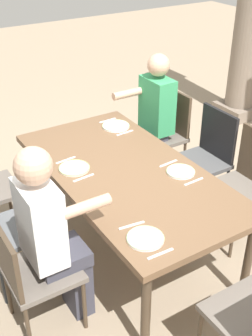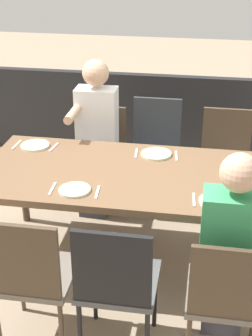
{
  "view_description": "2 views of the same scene",
  "coord_description": "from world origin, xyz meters",
  "px_view_note": "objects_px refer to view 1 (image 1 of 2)",
  "views": [
    {
      "loc": [
        2.34,
        -1.46,
        2.42
      ],
      "look_at": [
        0.1,
        -0.06,
        0.84
      ],
      "focal_mm": 46.61,
      "sensor_mm": 36.0,
      "label": 1
    },
    {
      "loc": [
        -0.57,
        3.09,
        2.33
      ],
      "look_at": [
        -0.04,
        -0.04,
        0.76
      ],
      "focal_mm": 54.11,
      "sensor_mm": 36.0,
      "label": 2
    }
  ],
  "objects_px": {
    "chair_mid_south": "(2,224)",
    "diner_man_white": "(151,118)",
    "plate_1": "(74,168)",
    "plate_3": "(145,238)",
    "diner_woman_green": "(52,234)",
    "chair_west_north": "(165,130)",
    "chair_east_north": "(246,180)",
    "dining_table": "(126,177)",
    "plate_0": "(116,126)",
    "chair_mid_north": "(206,154)",
    "chair_east_south": "(30,270)",
    "plate_2": "(181,171)"
  },
  "relations": [
    {
      "from": "chair_east_south",
      "to": "diner_woman_green",
      "type": "height_order",
      "value": "diner_woman_green"
    },
    {
      "from": "chair_west_north",
      "to": "plate_2",
      "type": "bearing_deg",
      "value": -31.16
    },
    {
      "from": "diner_man_white",
      "to": "plate_0",
      "type": "xyz_separation_m",
      "value": [
        0.07,
        -0.43,
        0.06
      ]
    },
    {
      "from": "chair_mid_north",
      "to": "plate_2",
      "type": "relative_size",
      "value": 4.42
    },
    {
      "from": "diner_woman_green",
      "to": "chair_east_south",
      "type": "bearing_deg",
      "value": -90.98
    },
    {
      "from": "plate_1",
      "to": "chair_east_south",
      "type": "bearing_deg",
      "value": -46.8
    },
    {
      "from": "chair_east_south",
      "to": "diner_woman_green",
      "type": "distance_m",
      "value": 0.27
    },
    {
      "from": "plate_2",
      "to": "plate_3",
      "type": "bearing_deg",
      "value": -52.85
    },
    {
      "from": "plate_0",
      "to": "dining_table",
      "type": "bearing_deg",
      "value": -24.82
    },
    {
      "from": "dining_table",
      "to": "plate_2",
      "type": "xyz_separation_m",
      "value": [
        0.24,
        0.32,
        0.07
      ]
    },
    {
      "from": "chair_west_north",
      "to": "chair_mid_south",
      "type": "relative_size",
      "value": 0.96
    },
    {
      "from": "plate_3",
      "to": "plate_0",
      "type": "bearing_deg",
      "value": 155.73
    },
    {
      "from": "plate_0",
      "to": "plate_3",
      "type": "distance_m",
      "value": 1.54
    },
    {
      "from": "dining_table",
      "to": "plate_2",
      "type": "bearing_deg",
      "value": 53.45
    },
    {
      "from": "chair_mid_south",
      "to": "diner_man_white",
      "type": "relative_size",
      "value": 0.72
    },
    {
      "from": "chair_mid_south",
      "to": "chair_east_north",
      "type": "xyz_separation_m",
      "value": [
        0.49,
        1.85,
        0.0
      ]
    },
    {
      "from": "dining_table",
      "to": "plate_2",
      "type": "height_order",
      "value": "plate_2"
    },
    {
      "from": "chair_east_south",
      "to": "diner_woman_green",
      "type": "bearing_deg",
      "value": 89.02
    },
    {
      "from": "chair_west_north",
      "to": "chair_mid_north",
      "type": "distance_m",
      "value": 0.6
    },
    {
      "from": "chair_west_north",
      "to": "plate_1",
      "type": "height_order",
      "value": "chair_west_north"
    },
    {
      "from": "chair_west_north",
      "to": "chair_east_south",
      "type": "xyz_separation_m",
      "value": [
        1.09,
        -1.83,
        -0.04
      ]
    },
    {
      "from": "chair_mid_north",
      "to": "chair_east_south",
      "type": "xyz_separation_m",
      "value": [
        0.49,
        -1.84,
        -0.05
      ]
    },
    {
      "from": "chair_mid_south",
      "to": "chair_east_south",
      "type": "relative_size",
      "value": 1.12
    },
    {
      "from": "diner_man_white",
      "to": "dining_table",
      "type": "bearing_deg",
      "value": -44.66
    },
    {
      "from": "chair_west_north",
      "to": "plate_2",
      "type": "xyz_separation_m",
      "value": [
        0.99,
        -0.6,
        0.22
      ]
    },
    {
      "from": "chair_mid_south",
      "to": "diner_woman_green",
      "type": "distance_m",
      "value": 0.55
    },
    {
      "from": "plate_0",
      "to": "plate_1",
      "type": "distance_m",
      "value": 0.78
    },
    {
      "from": "chair_east_north",
      "to": "chair_east_south",
      "type": "bearing_deg",
      "value": -90.0
    },
    {
      "from": "dining_table",
      "to": "chair_west_north",
      "type": "distance_m",
      "value": 1.2
    },
    {
      "from": "plate_2",
      "to": "plate_3",
      "type": "relative_size",
      "value": 0.94
    },
    {
      "from": "chair_east_north",
      "to": "chair_east_south",
      "type": "height_order",
      "value": "chair_east_north"
    },
    {
      "from": "chair_east_north",
      "to": "chair_mid_north",
      "type": "bearing_deg",
      "value": -179.84
    },
    {
      "from": "plate_2",
      "to": "chair_mid_north",
      "type": "bearing_deg",
      "value": 122.61
    },
    {
      "from": "chair_east_north",
      "to": "diner_woman_green",
      "type": "distance_m",
      "value": 1.68
    },
    {
      "from": "chair_mid_south",
      "to": "diner_woman_green",
      "type": "height_order",
      "value": "diner_woman_green"
    },
    {
      "from": "chair_mid_north",
      "to": "chair_mid_south",
      "type": "distance_m",
      "value": 1.85
    },
    {
      "from": "chair_west_north",
      "to": "diner_man_white",
      "type": "bearing_deg",
      "value": -90.96
    },
    {
      "from": "chair_east_north",
      "to": "plate_1",
      "type": "xyz_separation_m",
      "value": [
        -0.56,
        -1.24,
        0.22
      ]
    },
    {
      "from": "chair_mid_north",
      "to": "plate_2",
      "type": "distance_m",
      "value": 0.74
    },
    {
      "from": "plate_1",
      "to": "plate_2",
      "type": "bearing_deg",
      "value": 54.5
    },
    {
      "from": "diner_man_white",
      "to": "plate_3",
      "type": "distance_m",
      "value": 1.82
    },
    {
      "from": "chair_west_north",
      "to": "plate_3",
      "type": "bearing_deg",
      "value": -40.03
    },
    {
      "from": "chair_mid_north",
      "to": "diner_woman_green",
      "type": "distance_m",
      "value": 1.75
    },
    {
      "from": "chair_west_north",
      "to": "chair_east_south",
      "type": "relative_size",
      "value": 1.08
    },
    {
      "from": "dining_table",
      "to": "plate_1",
      "type": "height_order",
      "value": "plate_1"
    },
    {
      "from": "plate_1",
      "to": "plate_3",
      "type": "bearing_deg",
      "value": 0.04
    },
    {
      "from": "chair_west_north",
      "to": "chair_east_north",
      "type": "bearing_deg",
      "value": 0.17
    },
    {
      "from": "dining_table",
      "to": "chair_east_south",
      "type": "xyz_separation_m",
      "value": [
        0.34,
        -0.92,
        -0.19
      ]
    },
    {
      "from": "chair_mid_south",
      "to": "plate_0",
      "type": "xyz_separation_m",
      "value": [
        -0.53,
        1.24,
        0.22
      ]
    },
    {
      "from": "chair_west_north",
      "to": "diner_woman_green",
      "type": "relative_size",
      "value": 0.69
    }
  ]
}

